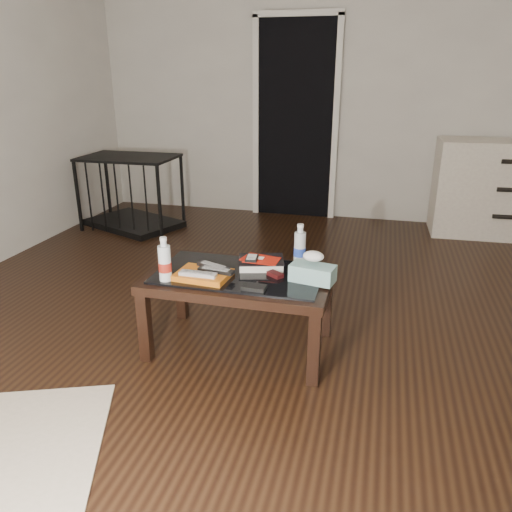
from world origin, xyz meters
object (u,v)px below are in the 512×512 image
Objects in this scene: coffee_table at (239,283)px; water_bottle_right at (300,244)px; textbook at (261,263)px; dresser at (501,189)px; pet_crate at (133,204)px; tissue_box at (313,273)px; water_bottle_left at (165,259)px.

water_bottle_right is at bearing 35.31° from coffee_table.
water_bottle_right is at bearing 9.61° from textbook.
dresser is 2.86m from water_bottle_right.
pet_crate is 4.62× the size of tissue_box.
water_bottle_right reaches higher than coffee_table.
water_bottle_right reaches higher than tissue_box.
water_bottle_right is (0.65, 0.40, 0.00)m from water_bottle_left.
dresser is at bearing 55.44° from coffee_table.
textbook is 1.09× the size of tissue_box.
water_bottle_left is (1.36, -2.22, 0.35)m from pet_crate.
dresser reaches higher than tissue_box.
textbook is (0.09, 0.12, 0.09)m from coffee_table.
water_bottle_left is (-0.44, -0.31, 0.10)m from textbook.
pet_crate reaches higher than tissue_box.
dresser reaches higher than pet_crate.
dresser is 3.04m from textbook.
pet_crate is at bearing 147.29° from tissue_box.
textbook is at bearing -125.94° from dresser.
textbook reaches higher than coffee_table.
dresser is at bearing 73.22° from tissue_box.
tissue_box is (0.11, -0.23, -0.07)m from water_bottle_right.
water_bottle_right is 1.03× the size of tissue_box.
coffee_table is 0.44m from water_bottle_left.
textbook is 0.55m from water_bottle_left.
dresser is 5.28× the size of tissue_box.
water_bottle_left and water_bottle_right have the same top height.
dresser is (1.81, 2.63, 0.05)m from coffee_table.
coffee_table is 0.42m from tissue_box.
pet_crate is (-3.52, -0.61, -0.22)m from dresser.
water_bottle_left reaches higher than coffee_table.
water_bottle_left is 1.00× the size of water_bottle_right.
tissue_box is (0.75, 0.18, -0.07)m from water_bottle_left.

